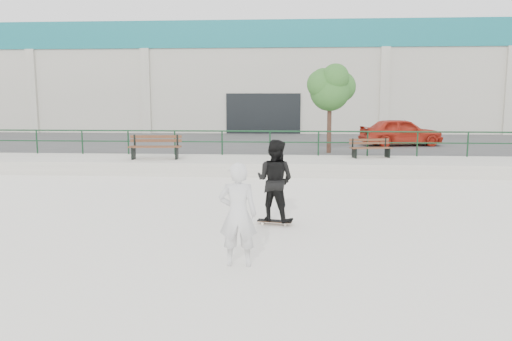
# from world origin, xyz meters

# --- Properties ---
(ground) EXTENTS (120.00, 120.00, 0.00)m
(ground) POSITION_xyz_m (0.00, 0.00, 0.00)
(ground) COLOR silver
(ground) RESTS_ON ground
(ledge) EXTENTS (30.00, 3.00, 0.50)m
(ledge) POSITION_xyz_m (0.00, 9.50, 0.25)
(ledge) COLOR #B1AEA1
(ledge) RESTS_ON ground
(parking_strip) EXTENTS (60.00, 14.00, 0.50)m
(parking_strip) POSITION_xyz_m (0.00, 18.00, 0.25)
(parking_strip) COLOR #383838
(parking_strip) RESTS_ON ground
(railing) EXTENTS (28.00, 0.06, 1.03)m
(railing) POSITION_xyz_m (-0.00, 10.80, 1.24)
(railing) COLOR #143920
(railing) RESTS_ON ledge
(commercial_building) EXTENTS (44.20, 16.33, 8.00)m
(commercial_building) POSITION_xyz_m (-0.00, 31.99, 4.58)
(commercial_building) COLOR beige
(commercial_building) RESTS_ON ground
(bench_left) EXTENTS (2.06, 0.77, 0.93)m
(bench_left) POSITION_xyz_m (-3.42, 9.26, 0.96)
(bench_left) COLOR #4C2E1A
(bench_left) RESTS_ON ledge
(bench_right) EXTENTS (1.71, 0.81, 0.76)m
(bench_right) POSITION_xyz_m (5.04, 10.26, 0.88)
(bench_right) COLOR #4C2E1A
(bench_right) RESTS_ON ledge
(tree) EXTENTS (2.14, 1.90, 3.80)m
(tree) POSITION_xyz_m (3.55, 11.98, 3.34)
(tree) COLOR #4E3527
(tree) RESTS_ON parking_strip
(red_car) EXTENTS (4.29, 2.39, 1.38)m
(red_car) POSITION_xyz_m (7.37, 15.64, 1.19)
(red_car) COLOR #AC2415
(red_car) RESTS_ON parking_strip
(skateboard) EXTENTS (0.80, 0.33, 0.09)m
(skateboard) POSITION_xyz_m (1.51, 1.21, 0.07)
(skateboard) COLOR black
(skateboard) RESTS_ON ground
(standing_skater) EXTENTS (1.10, 0.99, 1.83)m
(standing_skater) POSITION_xyz_m (1.51, 1.21, 1.01)
(standing_skater) COLOR black
(standing_skater) RESTS_ON skateboard
(seated_skater) EXTENTS (0.66, 0.44, 1.78)m
(seated_skater) POSITION_xyz_m (0.97, -1.64, 0.89)
(seated_skater) COLOR silver
(seated_skater) RESTS_ON ground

